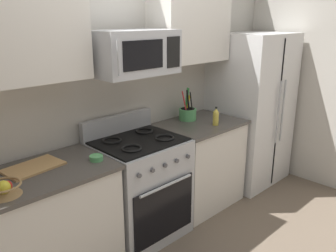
{
  "coord_description": "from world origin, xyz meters",
  "views": [
    {
      "loc": [
        -1.81,
        -1.53,
        1.95
      ],
      "look_at": [
        0.23,
        0.56,
        1.03
      ],
      "focal_mm": 37.4,
      "sensor_mm": 36.0,
      "label": 1
    }
  ],
  "objects_px": {
    "microwave": "(134,53)",
    "prep_bowl": "(96,158)",
    "range_oven": "(139,187)",
    "cutting_board": "(33,167)",
    "utensil_crock": "(188,113)",
    "refrigerator": "(250,109)",
    "fruit_basket": "(3,189)",
    "bottle_oil": "(216,117)"
  },
  "relations": [
    {
      "from": "range_oven",
      "to": "cutting_board",
      "type": "bearing_deg",
      "value": 174.0
    },
    {
      "from": "refrigerator",
      "to": "microwave",
      "type": "bearing_deg",
      "value": 178.49
    },
    {
      "from": "bottle_oil",
      "to": "cutting_board",
      "type": "bearing_deg",
      "value": 171.66
    },
    {
      "from": "utensil_crock",
      "to": "prep_bowl",
      "type": "distance_m",
      "value": 1.32
    },
    {
      "from": "microwave",
      "to": "bottle_oil",
      "type": "bearing_deg",
      "value": -12.51
    },
    {
      "from": "refrigerator",
      "to": "bottle_oil",
      "type": "xyz_separation_m",
      "value": [
        -0.85,
        -0.15,
        0.11
      ]
    },
    {
      "from": "utensil_crock",
      "to": "range_oven",
      "type": "bearing_deg",
      "value": -168.79
    },
    {
      "from": "range_oven",
      "to": "refrigerator",
      "type": "height_order",
      "value": "refrigerator"
    },
    {
      "from": "fruit_basket",
      "to": "microwave",
      "type": "bearing_deg",
      "value": 9.49
    },
    {
      "from": "microwave",
      "to": "cutting_board",
      "type": "height_order",
      "value": "microwave"
    },
    {
      "from": "refrigerator",
      "to": "utensil_crock",
      "type": "distance_m",
      "value": 0.94
    },
    {
      "from": "refrigerator",
      "to": "bottle_oil",
      "type": "distance_m",
      "value": 0.87
    },
    {
      "from": "refrigerator",
      "to": "utensil_crock",
      "type": "xyz_separation_m",
      "value": [
        -0.92,
        0.18,
        0.09
      ]
    },
    {
      "from": "microwave",
      "to": "utensil_crock",
      "type": "xyz_separation_m",
      "value": [
        0.8,
        0.13,
        -0.69
      ]
    },
    {
      "from": "utensil_crock",
      "to": "bottle_oil",
      "type": "height_order",
      "value": "utensil_crock"
    },
    {
      "from": "range_oven",
      "to": "microwave",
      "type": "height_order",
      "value": "microwave"
    },
    {
      "from": "microwave",
      "to": "refrigerator",
      "type": "bearing_deg",
      "value": -1.51
    },
    {
      "from": "fruit_basket",
      "to": "cutting_board",
      "type": "relative_size",
      "value": 0.54
    },
    {
      "from": "range_oven",
      "to": "utensil_crock",
      "type": "relative_size",
      "value": 3.25
    },
    {
      "from": "cutting_board",
      "to": "fruit_basket",
      "type": "bearing_deg",
      "value": -138.53
    },
    {
      "from": "fruit_basket",
      "to": "bottle_oil",
      "type": "distance_m",
      "value": 2.06
    },
    {
      "from": "cutting_board",
      "to": "utensil_crock",
      "type": "bearing_deg",
      "value": 2.21
    },
    {
      "from": "refrigerator",
      "to": "bottle_oil",
      "type": "height_order",
      "value": "refrigerator"
    },
    {
      "from": "refrigerator",
      "to": "prep_bowl",
      "type": "height_order",
      "value": "refrigerator"
    },
    {
      "from": "fruit_basket",
      "to": "bottle_oil",
      "type": "xyz_separation_m",
      "value": [
        2.06,
        0.01,
        0.04
      ]
    },
    {
      "from": "utensil_crock",
      "to": "microwave",
      "type": "bearing_deg",
      "value": -170.74
    },
    {
      "from": "utensil_crock",
      "to": "cutting_board",
      "type": "bearing_deg",
      "value": -177.79
    },
    {
      "from": "range_oven",
      "to": "refrigerator",
      "type": "relative_size",
      "value": 0.61
    },
    {
      "from": "microwave",
      "to": "cutting_board",
      "type": "bearing_deg",
      "value": 175.79
    },
    {
      "from": "range_oven",
      "to": "bottle_oil",
      "type": "distance_m",
      "value": 1.02
    },
    {
      "from": "range_oven",
      "to": "microwave",
      "type": "bearing_deg",
      "value": 90.07
    },
    {
      "from": "microwave",
      "to": "prep_bowl",
      "type": "distance_m",
      "value": 0.89
    },
    {
      "from": "fruit_basket",
      "to": "prep_bowl",
      "type": "relative_size",
      "value": 2.06
    },
    {
      "from": "microwave",
      "to": "fruit_basket",
      "type": "xyz_separation_m",
      "value": [
        -1.19,
        -0.2,
        -0.71
      ]
    },
    {
      "from": "prep_bowl",
      "to": "fruit_basket",
      "type": "bearing_deg",
      "value": -174.11
    },
    {
      "from": "utensil_crock",
      "to": "prep_bowl",
      "type": "xyz_separation_m",
      "value": [
        -1.3,
        -0.26,
        -0.05
      ]
    },
    {
      "from": "refrigerator",
      "to": "microwave",
      "type": "distance_m",
      "value": 1.89
    },
    {
      "from": "prep_bowl",
      "to": "bottle_oil",
      "type": "bearing_deg",
      "value": -2.75
    },
    {
      "from": "microwave",
      "to": "cutting_board",
      "type": "distance_m",
      "value": 1.17
    },
    {
      "from": "range_oven",
      "to": "prep_bowl",
      "type": "xyz_separation_m",
      "value": [
        -0.49,
        -0.1,
        0.46
      ]
    },
    {
      "from": "refrigerator",
      "to": "cutting_board",
      "type": "distance_m",
      "value": 2.62
    },
    {
      "from": "bottle_oil",
      "to": "prep_bowl",
      "type": "height_order",
      "value": "bottle_oil"
    }
  ]
}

